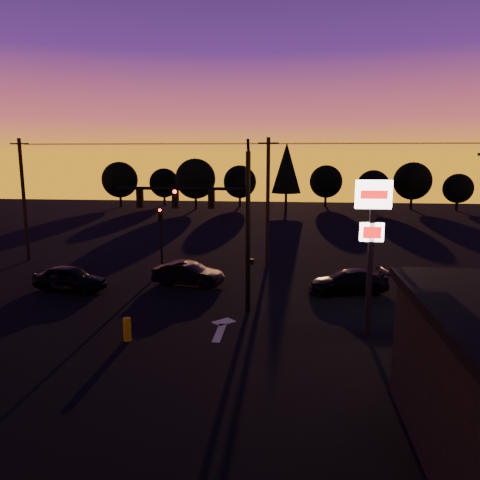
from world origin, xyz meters
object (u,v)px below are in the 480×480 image
object	(u,v)px
traffic_signal_mast	(216,215)
car_mid	(188,274)
suv_parked	(465,362)
bollard	(127,329)
car_left	(70,278)
pylon_sign	(372,225)
car_right	(348,282)
secondary_signal	(161,230)

from	to	relation	value
traffic_signal_mast	car_mid	xyz separation A→B (m)	(-2.46, 4.52, -4.23)
traffic_signal_mast	suv_parked	xyz separation A→B (m)	(9.79, -6.58, -4.20)
bollard	car_mid	xyz separation A→B (m)	(0.74, 8.77, 0.20)
car_left	car_mid	bearing A→B (deg)	-63.75
bollard	suv_parked	world-z (taller)	suv_parked
bollard	car_mid	size ratio (longest dim) A/B	0.23
car_mid	bollard	bearing A→B (deg)	-173.40
car_left	traffic_signal_mast	bearing A→B (deg)	-95.75
car_left	suv_parked	world-z (taller)	suv_parked
pylon_sign	bollard	size ratio (longest dim) A/B	6.79
car_left	suv_parked	size ratio (longest dim) A/B	0.81
traffic_signal_mast	car_left	xyz separation A→B (m)	(-9.08, 2.65, -4.21)
car_mid	car_right	xyz separation A→B (m)	(9.50, -0.63, -0.04)
pylon_sign	car_mid	bearing A→B (deg)	143.72
secondary_signal	car_left	xyz separation A→B (m)	(-4.18, -4.84, -2.13)
bollard	suv_parked	size ratio (longest dim) A/B	0.19
traffic_signal_mast	car_left	distance (m)	10.35
pylon_sign	traffic_signal_mast	bearing A→B (deg)	160.64
pylon_sign	car_right	world-z (taller)	pylon_sign
pylon_sign	suv_parked	bearing A→B (deg)	-56.62
car_left	car_mid	distance (m)	6.88
pylon_sign	car_mid	size ratio (longest dim) A/B	1.60
car_left	secondary_signal	bearing A→B (deg)	-30.28
car_left	pylon_sign	bearing A→B (deg)	-97.12
pylon_sign	car_left	xyz separation A→B (m)	(-16.18, 5.15, -4.18)
secondary_signal	car_left	world-z (taller)	secondary_signal
car_mid	traffic_signal_mast	bearing A→B (deg)	-140.08
secondary_signal	suv_parked	distance (m)	20.46
bollard	car_left	size ratio (longest dim) A/B	0.23
bollard	car_right	xyz separation A→B (m)	(10.24, 8.14, 0.16)
car_right	bollard	bearing A→B (deg)	-64.30
car_left	car_mid	world-z (taller)	car_left
car_left	car_right	xyz separation A→B (m)	(16.13, 1.24, -0.07)
bollard	car_mid	bearing A→B (deg)	85.20
pylon_sign	bollard	bearing A→B (deg)	-170.31
traffic_signal_mast	pylon_sign	distance (m)	7.52
traffic_signal_mast	pylon_sign	xyz separation A→B (m)	(7.10, -2.49, -0.02)
traffic_signal_mast	bollard	size ratio (longest dim) A/B	8.57
traffic_signal_mast	car_mid	distance (m)	6.66
traffic_signal_mast	pylon_sign	world-z (taller)	traffic_signal_mast
secondary_signal	car_right	world-z (taller)	secondary_signal
bollard	suv_parked	distance (m)	13.19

